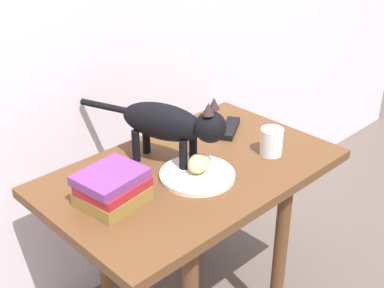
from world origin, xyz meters
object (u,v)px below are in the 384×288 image
Objects in this scene: side_table at (192,194)px; tv_remote at (230,128)px; plate at (197,175)px; candle_jar at (271,143)px; cat at (171,124)px; bread_roll at (199,163)px; book_stack at (112,188)px.

side_table is 5.79× the size of tv_remote.
plate is 0.32m from tv_remote.
candle_jar is 0.20m from tv_remote.
candle_jar is at bearing -32.63° from cat.
candle_jar is (0.26, -0.17, -0.09)m from cat.
side_table is 10.86× the size of bread_roll.
tv_remote is (0.29, 0.03, -0.12)m from cat.
side_table is 0.29m from candle_jar.
book_stack is at bearing 176.31° from side_table.
cat is 3.05× the size of tv_remote.
cat is (-0.02, 0.06, 0.22)m from side_table.
book_stack is (-0.27, 0.02, 0.13)m from side_table.
tv_remote reaches higher than plate.
book_stack reaches higher than tv_remote.
candle_jar is at bearing -12.87° from plate.
tv_remote is at bearing 5.60° from cat.
plate is at bearing 167.13° from candle_jar.
bread_roll is at bearing 27.45° from plate.
cat is at bearing 147.37° from candle_jar.
candle_jar reaches higher than bread_roll.
book_stack is (-0.26, 0.06, 0.01)m from bread_roll.
plate reaches higher than side_table.
cat is 0.31m from tv_remote.
cat is 2.49× the size of book_stack.
side_table is at bearing -67.38° from cat.
candle_jar is at bearing -129.42° from tv_remote.
book_stack is 1.22× the size of tv_remote.
bread_roll is 0.27m from book_stack.
tv_remote is (0.29, 0.14, 0.00)m from plate.
tv_remote is (0.53, 0.07, -0.03)m from book_stack.
cat reaches higher than plate.
bread_roll is at bearing -109.22° from side_table.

